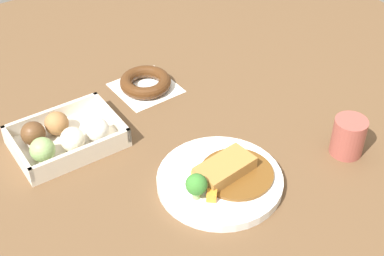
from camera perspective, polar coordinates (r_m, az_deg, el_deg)
name	(u,v)px	position (r m, az deg, el deg)	size (l,w,h in m)	color
ground_plane	(187,145)	(1.14, -0.50, -1.72)	(1.60, 1.60, 0.00)	brown
curry_plate	(220,179)	(1.05, 2.83, -5.10)	(0.23, 0.23, 0.07)	white
donut_box	(64,137)	(1.15, -12.68, -0.90)	(0.21, 0.15, 0.06)	beige
chocolate_ring_donut	(145,83)	(1.29, -4.68, 4.54)	(0.14, 0.14, 0.03)	white
coffee_mug	(348,137)	(1.14, 15.36, -0.83)	(0.06, 0.06, 0.08)	#9E4C42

